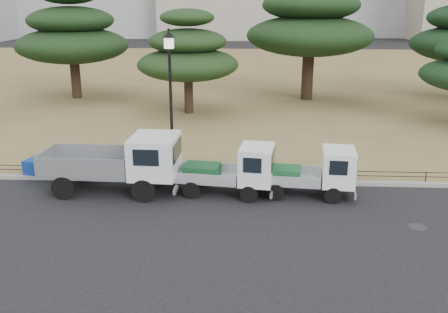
# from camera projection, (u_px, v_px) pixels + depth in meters

# --- Properties ---
(ground) EXTENTS (220.00, 220.00, 0.00)m
(ground) POSITION_uv_depth(u_px,v_px,m) (221.00, 208.00, 17.70)
(ground) COLOR black
(lawn) EXTENTS (120.00, 56.00, 0.15)m
(lawn) POSITION_uv_depth(u_px,v_px,m) (240.00, 78.00, 46.82)
(lawn) COLOR olive
(lawn) RESTS_ON ground
(curb) EXTENTS (120.00, 0.25, 0.16)m
(curb) POSITION_uv_depth(u_px,v_px,m) (225.00, 181.00, 20.16)
(curb) COLOR gray
(curb) RESTS_ON ground
(truck_large) EXTENTS (5.19, 2.23, 2.24)m
(truck_large) POSITION_uv_depth(u_px,v_px,m) (120.00, 161.00, 18.89)
(truck_large) COLOR black
(truck_large) RESTS_ON ground
(truck_kei_front) EXTENTS (3.81, 2.00, 1.93)m
(truck_kei_front) POSITION_uv_depth(u_px,v_px,m) (233.00, 170.00, 18.73)
(truck_kei_front) COLOR black
(truck_kei_front) RESTS_ON ground
(truck_kei_rear) EXTENTS (3.64, 1.82, 1.84)m
(truck_kei_rear) POSITION_uv_depth(u_px,v_px,m) (314.00, 172.00, 18.60)
(truck_kei_rear) COLOR black
(truck_kei_rear) RESTS_ON ground
(street_lamp) EXTENTS (0.52, 0.52, 5.80)m
(street_lamp) POSITION_uv_depth(u_px,v_px,m) (170.00, 81.00, 19.35)
(street_lamp) COLOR black
(street_lamp) RESTS_ON lawn
(pipe_fence) EXTENTS (38.00, 0.04, 0.40)m
(pipe_fence) POSITION_uv_depth(u_px,v_px,m) (225.00, 171.00, 20.19)
(pipe_fence) COLOR black
(pipe_fence) RESTS_ON lawn
(tarp_pile) EXTENTS (1.48, 1.22, 0.86)m
(tarp_pile) POSITION_uv_depth(u_px,v_px,m) (43.00, 165.00, 20.72)
(tarp_pile) COLOR navy
(tarp_pile) RESTS_ON lawn
(manhole) EXTENTS (0.60, 0.60, 0.01)m
(manhole) POSITION_uv_depth(u_px,v_px,m) (418.00, 227.00, 16.23)
(manhole) COLOR #2D2D30
(manhole) RESTS_ON ground
(pine_west_near) EXTENTS (7.95, 7.95, 7.95)m
(pine_west_near) POSITION_uv_depth(u_px,v_px,m) (72.00, 34.00, 35.46)
(pine_west_near) COLOR black
(pine_west_near) RESTS_ON lawn
(pine_center_left) EXTENTS (6.32, 6.32, 6.43)m
(pine_center_left) POSITION_uv_depth(u_px,v_px,m) (188.00, 54.00, 30.87)
(pine_center_left) COLOR black
(pine_center_left) RESTS_ON lawn
(pine_center_right) EXTENTS (8.85, 8.85, 9.39)m
(pine_center_right) POSITION_uv_depth(u_px,v_px,m) (310.00, 22.00, 34.70)
(pine_center_right) COLOR black
(pine_center_right) RESTS_ON lawn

